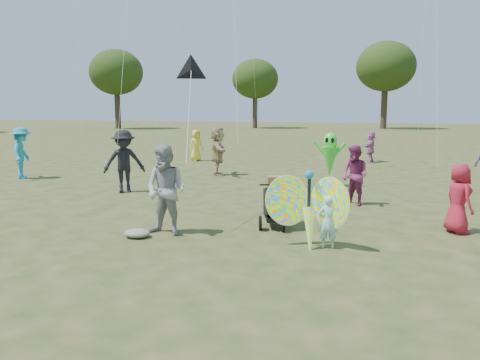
# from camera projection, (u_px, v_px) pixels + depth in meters

# --- Properties ---
(ground) EXTENTS (160.00, 160.00, 0.00)m
(ground) POSITION_uv_depth(u_px,v_px,m) (225.00, 258.00, 7.81)
(ground) COLOR #51592B
(ground) RESTS_ON ground
(child_girl) EXTENTS (0.38, 0.28, 0.96)m
(child_girl) POSITION_uv_depth(u_px,v_px,m) (328.00, 222.00, 8.32)
(child_girl) COLOR #9DD4DE
(child_girl) RESTS_ON ground
(adult_man) EXTENTS (0.94, 0.77, 1.78)m
(adult_man) POSITION_uv_depth(u_px,v_px,m) (166.00, 190.00, 9.18)
(adult_man) COLOR #9A9CA0
(adult_man) RESTS_ON ground
(grey_bag) EXTENTS (0.52, 0.42, 0.16)m
(grey_bag) POSITION_uv_depth(u_px,v_px,m) (137.00, 233.00, 9.09)
(grey_bag) COLOR gray
(grey_bag) RESTS_ON ground
(crowd_a) EXTENTS (0.72, 0.82, 1.41)m
(crowd_a) POSITION_uv_depth(u_px,v_px,m) (459.00, 198.00, 9.34)
(crowd_a) COLOR #A91B2E
(crowd_a) RESTS_ON ground
(crowd_b) EXTENTS (1.38, 1.27, 1.86)m
(crowd_b) POSITION_uv_depth(u_px,v_px,m) (124.00, 161.00, 13.88)
(crowd_b) COLOR black
(crowd_b) RESTS_ON ground
(crowd_d) EXTENTS (1.12, 1.77, 1.82)m
(crowd_d) POSITION_uv_depth(u_px,v_px,m) (218.00, 151.00, 17.54)
(crowd_d) COLOR tan
(crowd_d) RESTS_ON ground
(crowd_e) EXTENTS (0.96, 0.93, 1.56)m
(crowd_e) POSITION_uv_depth(u_px,v_px,m) (355.00, 175.00, 12.04)
(crowd_e) COLOR #7F2A5A
(crowd_e) RESTS_ON ground
(crowd_g) EXTENTS (0.80, 0.87, 1.49)m
(crowd_g) POSITION_uv_depth(u_px,v_px,m) (196.00, 145.00, 22.37)
(crowd_g) COLOR yellow
(crowd_g) RESTS_ON ground
(crowd_i) EXTENTS (1.16, 1.37, 1.85)m
(crowd_i) POSITION_uv_depth(u_px,v_px,m) (22.00, 153.00, 16.67)
(crowd_i) COLOR teal
(crowd_i) RESTS_ON ground
(crowd_j) EXTENTS (0.61, 1.40, 1.46)m
(crowd_j) POSITION_uv_depth(u_px,v_px,m) (371.00, 147.00, 21.88)
(crowd_j) COLOR #B96AA8
(crowd_j) RESTS_ON ground
(jogging_stroller) EXTENTS (0.72, 1.13, 1.09)m
(jogging_stroller) POSITION_uv_depth(u_px,v_px,m) (276.00, 198.00, 9.85)
(jogging_stroller) COLOR black
(jogging_stroller) RESTS_ON ground
(butterfly_kite) EXTENTS (1.74, 0.75, 1.60)m
(butterfly_kite) POSITION_uv_depth(u_px,v_px,m) (309.00, 210.00, 8.36)
(butterfly_kite) COLOR #F14926
(butterfly_kite) RESTS_ON ground
(delta_kite_rig) EXTENTS (1.30, 2.61, 2.37)m
(delta_kite_rig) POSITION_uv_depth(u_px,v_px,m) (191.00, 71.00, 11.17)
(delta_kite_rig) COLOR black
(delta_kite_rig) RESTS_ON ground
(alien_kite) EXTENTS (1.12, 0.69, 1.74)m
(alien_kite) POSITION_uv_depth(u_px,v_px,m) (330.00, 156.00, 14.95)
(alien_kite) COLOR #3ADA33
(alien_kite) RESTS_ON ground
(tree_line) EXTENTS (91.78, 33.60, 10.79)m
(tree_line) POSITION_uv_depth(u_px,v_px,m) (402.00, 66.00, 48.13)
(tree_line) COLOR #3A2D21
(tree_line) RESTS_ON ground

